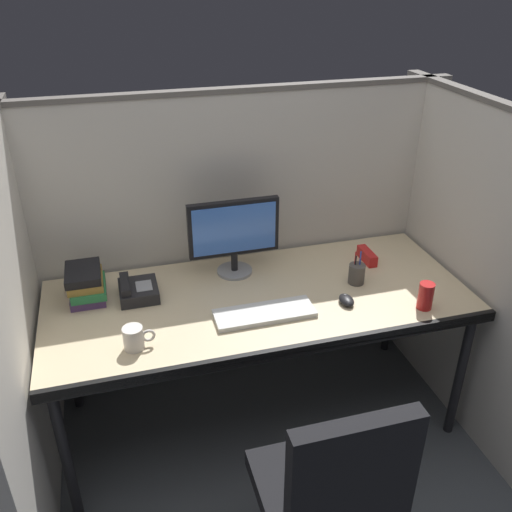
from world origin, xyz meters
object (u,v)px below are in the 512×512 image
desk (260,307)px  soda_can (426,296)px  monitor_center (234,232)px  keyboard_main (265,313)px  red_stapler (367,256)px  computer_mouse (346,300)px  book_stack (86,284)px  pen_cup (357,274)px  coffee_mug (134,338)px  desk_phone (137,290)px

desk → soda_can: (0.67, -0.27, 0.11)m
monitor_center → soda_can: bearing=-35.7°
keyboard_main → red_stapler: (0.63, 0.32, 0.02)m
computer_mouse → book_stack: book_stack is taller
monitor_center → pen_cup: monitor_center is taller
keyboard_main → red_stapler: 0.71m
keyboard_main → red_stapler: bearing=27.0°
coffee_mug → soda_can: (1.24, -0.06, 0.01)m
soda_can → red_stapler: 0.46m
keyboard_main → book_stack: bearing=154.5°
book_stack → coffee_mug: bearing=-67.6°
red_stapler → coffee_mug: bearing=-161.5°
desk_phone → coffee_mug: bearing=-96.5°
book_stack → pen_cup: 1.23m
desk → soda_can: size_ratio=15.57×
soda_can → computer_mouse: bearing=158.4°
monitor_center → desk_phone: (-0.47, -0.09, -0.18)m
computer_mouse → red_stapler: bearing=52.1°
keyboard_main → pen_cup: size_ratio=2.64×
computer_mouse → desk_phone: bearing=161.0°
pen_cup → keyboard_main: bearing=-163.8°
keyboard_main → soda_can: soda_can is taller
keyboard_main → soda_can: size_ratio=3.52×
soda_can → keyboard_main: bearing=169.2°
keyboard_main → desk: bearing=82.3°
red_stapler → book_stack: bearing=179.0°
monitor_center → desk_phone: 0.51m
monitor_center → soda_can: (0.72, -0.52, -0.15)m
coffee_mug → pen_cup: 1.06m
desk → pen_cup: (0.47, 0.00, 0.10)m
book_stack → red_stapler: bearing=-1.0°
desk_phone → pen_cup: bearing=-8.7°
computer_mouse → pen_cup: bearing=52.5°
pen_cup → book_stack: bearing=170.5°
book_stack → red_stapler: 1.35m
desk → coffee_mug: size_ratio=15.08×
desk → desk_phone: (-0.53, 0.16, 0.08)m
coffee_mug → red_stapler: 1.25m
book_stack → monitor_center: bearing=3.6°
monitor_center → computer_mouse: monitor_center is taller
book_stack → desk_phone: book_stack is taller
keyboard_main → book_stack: size_ratio=1.91×
red_stapler → desk_phone: desk_phone is taller
monitor_center → red_stapler: 0.70m
red_stapler → pen_cup: bearing=-128.3°
desk → computer_mouse: (0.36, -0.15, 0.07)m
keyboard_main → computer_mouse: (0.37, -0.01, 0.01)m
desk_phone → monitor_center: bearing=11.2°
red_stapler → monitor_center: bearing=174.2°
pen_cup → computer_mouse: bearing=-127.5°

